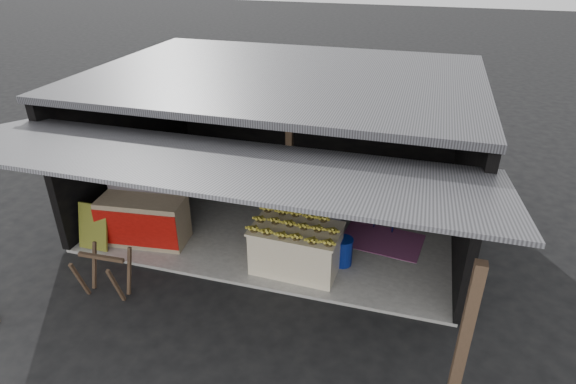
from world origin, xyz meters
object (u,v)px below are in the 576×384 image
(white_crate, at_px, (314,214))
(water_barrel, at_px, (343,252))
(sawhorse, at_px, (104,270))
(plastic_chair, at_px, (391,198))
(neighbor_stall, at_px, (144,218))
(banana_table, at_px, (296,248))

(white_crate, distance_m, water_barrel, 1.05)
(sawhorse, bearing_deg, plastic_chair, 37.34)
(sawhorse, xyz_separation_m, water_barrel, (3.55, 1.85, -0.19))
(water_barrel, distance_m, plastic_chair, 1.77)
(neighbor_stall, height_order, sawhorse, neighbor_stall)
(water_barrel, relative_size, plastic_chair, 0.50)
(banana_table, relative_size, plastic_chair, 1.58)
(banana_table, height_order, water_barrel, banana_table)
(banana_table, distance_m, plastic_chair, 2.43)
(white_crate, height_order, sawhorse, white_crate)
(neighbor_stall, distance_m, water_barrel, 3.78)
(banana_table, height_order, white_crate, white_crate)
(neighbor_stall, distance_m, sawhorse, 1.57)
(neighbor_stall, relative_size, sawhorse, 2.09)
(neighbor_stall, relative_size, plastic_chair, 1.70)
(banana_table, height_order, neighbor_stall, neighbor_stall)
(white_crate, height_order, water_barrel, white_crate)
(neighbor_stall, bearing_deg, plastic_chair, 17.11)
(white_crate, distance_m, neighbor_stall, 3.21)
(sawhorse, bearing_deg, banana_table, 25.82)
(white_crate, xyz_separation_m, sawhorse, (-2.84, -2.58, -0.07))
(sawhorse, height_order, water_barrel, sawhorse)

